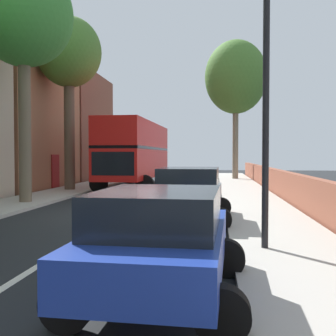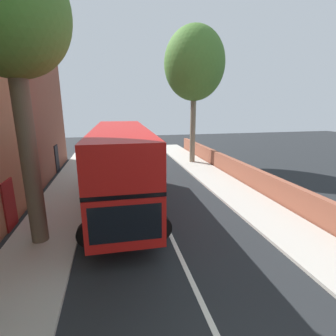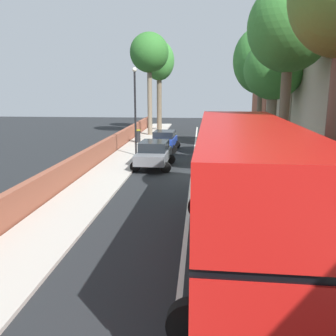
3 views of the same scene
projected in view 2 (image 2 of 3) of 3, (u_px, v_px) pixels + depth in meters
double_decker_bus at (122, 162)px, 12.26m from camera, size 3.74×10.69×4.06m
street_tree_left_2 at (10, 18)px, 7.53m from camera, size 3.67×3.67×9.75m
street_tree_right_3 at (194, 64)px, 20.55m from camera, size 5.08×5.08×11.41m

